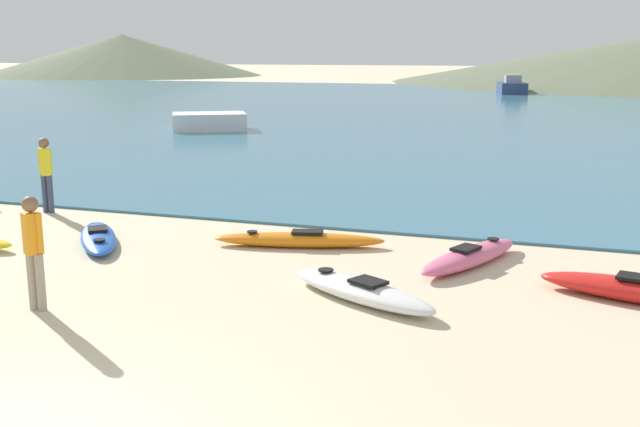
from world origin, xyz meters
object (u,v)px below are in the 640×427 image
object	(u,v)px
kayak_on_sand_2	(470,256)
person_near_foreground	(33,246)
kayak_on_sand_3	(98,238)
moored_boat_0	(209,121)
kayak_on_sand_5	(361,291)
kayak_on_sand_4	(299,240)
person_near_waterline	(46,170)
moored_boat_2	(512,87)

from	to	relation	value
kayak_on_sand_2	person_near_foreground	size ratio (longest dim) A/B	1.75
kayak_on_sand_3	moored_boat_0	world-z (taller)	moored_boat_0
kayak_on_sand_3	kayak_on_sand_5	size ratio (longest dim) A/B	0.90
kayak_on_sand_2	kayak_on_sand_3	distance (m)	7.02
person_near_foreground	moored_boat_0	distance (m)	24.76
kayak_on_sand_3	kayak_on_sand_4	xyz separation A→B (m)	(3.72, 1.08, 0.01)
person_near_waterline	person_near_foreground	bearing A→B (deg)	-52.77
kayak_on_sand_3	person_near_waterline	bearing A→B (deg)	143.21
person_near_foreground	moored_boat_2	xyz separation A→B (m)	(1.60, 59.87, -0.33)
person_near_waterline	moored_boat_0	bearing A→B (deg)	105.39
kayak_on_sand_5	moored_boat_0	world-z (taller)	moored_boat_0
kayak_on_sand_5	person_near_foreground	bearing A→B (deg)	-155.79
moored_boat_0	kayak_on_sand_4	bearing A→B (deg)	-58.47
kayak_on_sand_3	moored_boat_0	distance (m)	20.99
kayak_on_sand_2	moored_boat_2	size ratio (longest dim) A/B	0.62
moored_boat_2	kayak_on_sand_5	bearing A→B (deg)	-87.38
kayak_on_sand_5	person_near_waterline	world-z (taller)	person_near_waterline
kayak_on_sand_4	person_near_waterline	size ratio (longest dim) A/B	1.91
kayak_on_sand_4	moored_boat_2	world-z (taller)	moored_boat_2
kayak_on_sand_3	moored_boat_2	bearing A→B (deg)	86.92
person_near_foreground	moored_boat_2	bearing A→B (deg)	88.47
person_near_foreground	moored_boat_2	size ratio (longest dim) A/B	0.35
kayak_on_sand_2	moored_boat_2	distance (m)	55.66
person_near_foreground	moored_boat_0	size ratio (longest dim) A/B	0.42
kayak_on_sand_3	kayak_on_sand_4	world-z (taller)	kayak_on_sand_4
kayak_on_sand_5	moored_boat_2	size ratio (longest dim) A/B	0.59
kayak_on_sand_4	kayak_on_sand_3	bearing A→B (deg)	-163.88
kayak_on_sand_5	moored_boat_2	distance (m)	58.02
kayak_on_sand_3	kayak_on_sand_5	bearing A→B (deg)	-15.42
person_near_waterline	moored_boat_0	xyz separation A→B (m)	(-4.80, 17.45, -0.54)
kayak_on_sand_2	kayak_on_sand_5	xyz separation A→B (m)	(-1.27, -2.43, -0.00)
kayak_on_sand_3	kayak_on_sand_2	bearing A→B (deg)	7.06
kayak_on_sand_5	kayak_on_sand_4	bearing A→B (deg)	126.70
kayak_on_sand_2	person_near_foreground	xyz separation A→B (m)	(-5.53, -4.35, 0.80)
kayak_on_sand_3	kayak_on_sand_4	distance (m)	3.87
kayak_on_sand_5	person_near_foreground	size ratio (longest dim) A/B	1.66
kayak_on_sand_2	moored_boat_2	world-z (taller)	moored_boat_2
kayak_on_sand_3	kayak_on_sand_5	world-z (taller)	kayak_on_sand_5
moored_boat_0	moored_boat_2	size ratio (longest dim) A/B	0.85
kayak_on_sand_4	kayak_on_sand_2	bearing A→B (deg)	-3.77
person_near_foreground	person_near_waterline	world-z (taller)	person_near_waterline
kayak_on_sand_5	moored_boat_0	bearing A→B (deg)	122.21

